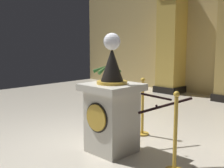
% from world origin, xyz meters
% --- Properties ---
extents(ground_plane, '(12.64, 12.64, 0.00)m').
position_xyz_m(ground_plane, '(0.00, 0.00, 0.00)').
color(ground_plane, beige).
extents(pedestal_clock, '(0.76, 0.76, 1.79)m').
position_xyz_m(pedestal_clock, '(0.29, -0.04, 0.68)').
color(pedestal_clock, beige).
rests_on(pedestal_clock, ground_plane).
extents(stanchion_near, '(0.24, 0.24, 1.06)m').
position_xyz_m(stanchion_near, '(1.37, 0.02, 0.37)').
color(stanchion_near, gold).
rests_on(stanchion_near, ground_plane).
extents(stanchion_far, '(0.24, 0.24, 1.03)m').
position_xyz_m(stanchion_far, '(0.11, 0.91, 0.36)').
color(stanchion_far, gold).
rests_on(stanchion_far, ground_plane).
extents(velvet_rope, '(1.11, 1.10, 0.22)m').
position_xyz_m(velvet_rope, '(0.74, 0.47, 0.79)').
color(velvet_rope, black).
extents(column_left, '(0.83, 0.83, 3.27)m').
position_xyz_m(column_left, '(-2.00, 4.94, 1.62)').
color(column_left, black).
rests_on(column_left, ground_plane).
extents(potted_palm_left, '(0.75, 0.80, 1.11)m').
position_xyz_m(potted_palm_left, '(-2.27, 2.40, 0.31)').
color(potted_palm_left, '#4C3828').
rests_on(potted_palm_left, ground_plane).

